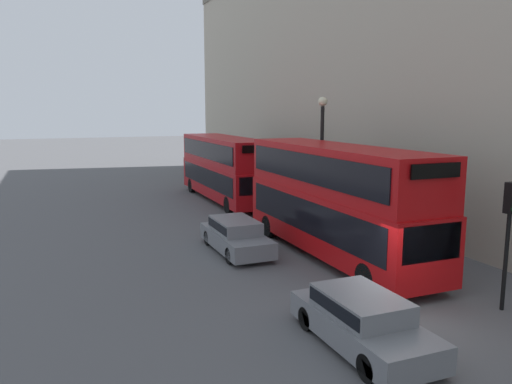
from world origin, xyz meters
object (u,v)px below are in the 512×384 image
bus_leading (335,196)px  car_hatchback (236,235)px  bus_second_in_queue (225,166)px  traffic_light (510,219)px  car_dark_sedan (362,319)px

bus_leading → car_hatchback: (-3.40, 2.18, -1.74)m
car_hatchback → bus_leading: bearing=-32.7°
bus_second_in_queue → traffic_light: size_ratio=2.94×
bus_leading → car_dark_sedan: (-3.40, -6.95, -1.74)m
bus_second_in_queue → car_dark_sedan: (-3.40, -20.50, -1.56)m
bus_leading → car_hatchback: size_ratio=2.44×
bus_second_in_queue → traffic_light: 20.23m
bus_leading → car_hatchback: 4.40m
bus_leading → car_hatchback: bearing=147.3°
bus_leading → traffic_light: size_ratio=2.89×
car_dark_sedan → traffic_light: 5.58m
bus_second_in_queue → bus_leading: bearing=-90.0°
car_dark_sedan → car_hatchback: 9.13m
bus_second_in_queue → car_dark_sedan: bus_second_in_queue is taller
car_dark_sedan → traffic_light: size_ratio=1.15×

